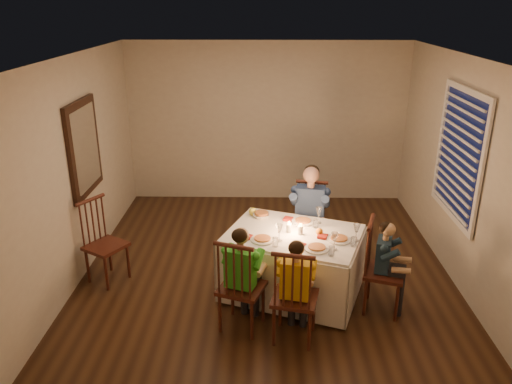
{
  "coord_description": "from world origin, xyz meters",
  "views": [
    {
      "loc": [
        -0.03,
        -5.47,
        3.16
      ],
      "look_at": [
        -0.13,
        0.15,
        1.0
      ],
      "focal_mm": 35.0,
      "sensor_mm": 36.0,
      "label": 1
    }
  ],
  "objects_px": {
    "adult": "(308,260)",
    "dining_table": "(293,251)",
    "chair_near_right": "(294,337)",
    "serving_bowl": "(262,215)",
    "child_green": "(242,326)",
    "child_teal": "(380,309)",
    "chair_end": "(380,309)",
    "chair_adult": "(308,260)",
    "child_yellow": "(294,337)",
    "chair_extra": "(110,280)",
    "chair_near_left": "(242,326)"
  },
  "relations": [
    {
      "from": "dining_table",
      "to": "chair_end",
      "type": "relative_size",
      "value": 1.67
    },
    {
      "from": "child_green",
      "to": "serving_bowl",
      "type": "bearing_deg",
      "value": -80.49
    },
    {
      "from": "child_teal",
      "to": "chair_near_right",
      "type": "bearing_deg",
      "value": 135.25
    },
    {
      "from": "chair_end",
      "to": "adult",
      "type": "height_order",
      "value": "adult"
    },
    {
      "from": "child_green",
      "to": "dining_table",
      "type": "bearing_deg",
      "value": -110.5
    },
    {
      "from": "chair_adult",
      "to": "chair_extra",
      "type": "distance_m",
      "value": 2.5
    },
    {
      "from": "child_teal",
      "to": "dining_table",
      "type": "bearing_deg",
      "value": 89.42
    },
    {
      "from": "chair_end",
      "to": "serving_bowl",
      "type": "xyz_separation_m",
      "value": [
        -1.32,
        0.73,
        0.79
      ]
    },
    {
      "from": "child_green",
      "to": "child_yellow",
      "type": "bearing_deg",
      "value": -178.8
    },
    {
      "from": "chair_near_left",
      "to": "chair_near_right",
      "type": "height_order",
      "value": "same"
    },
    {
      "from": "dining_table",
      "to": "serving_bowl",
      "type": "height_order",
      "value": "serving_bowl"
    },
    {
      "from": "chair_extra",
      "to": "child_green",
      "type": "relative_size",
      "value": 0.91
    },
    {
      "from": "chair_near_right",
      "to": "child_teal",
      "type": "height_order",
      "value": "same"
    },
    {
      "from": "chair_near_right",
      "to": "chair_near_left",
      "type": "bearing_deg",
      "value": -5.99
    },
    {
      "from": "chair_near_right",
      "to": "child_teal",
      "type": "xyz_separation_m",
      "value": [
        0.98,
        0.51,
        0.0
      ]
    },
    {
      "from": "chair_near_left",
      "to": "child_yellow",
      "type": "distance_m",
      "value": 0.56
    },
    {
      "from": "chair_near_left",
      "to": "chair_near_right",
      "type": "distance_m",
      "value": 0.56
    },
    {
      "from": "chair_near_right",
      "to": "child_green",
      "type": "height_order",
      "value": "child_green"
    },
    {
      "from": "chair_end",
      "to": "adult",
      "type": "relative_size",
      "value": 0.81
    },
    {
      "from": "dining_table",
      "to": "chair_adult",
      "type": "distance_m",
      "value": 0.98
    },
    {
      "from": "child_teal",
      "to": "chair_adult",
      "type": "bearing_deg",
      "value": 50.68
    },
    {
      "from": "chair_near_right",
      "to": "chair_extra",
      "type": "relative_size",
      "value": 1.01
    },
    {
      "from": "child_teal",
      "to": "serving_bowl",
      "type": "relative_size",
      "value": 5.13
    },
    {
      "from": "child_teal",
      "to": "serving_bowl",
      "type": "distance_m",
      "value": 1.7
    },
    {
      "from": "chair_near_right",
      "to": "chair_end",
      "type": "height_order",
      "value": "same"
    },
    {
      "from": "child_yellow",
      "to": "serving_bowl",
      "type": "xyz_separation_m",
      "value": [
        -0.34,
        1.24,
        0.79
      ]
    },
    {
      "from": "dining_table",
      "to": "chair_extra",
      "type": "height_order",
      "value": "dining_table"
    },
    {
      "from": "chair_adult",
      "to": "child_yellow",
      "type": "relative_size",
      "value": 0.95
    },
    {
      "from": "chair_extra",
      "to": "chair_near_right",
      "type": "bearing_deg",
      "value": -84.68
    },
    {
      "from": "chair_extra",
      "to": "child_yellow",
      "type": "relative_size",
      "value": 0.94
    },
    {
      "from": "serving_bowl",
      "to": "adult",
      "type": "bearing_deg",
      "value": 31.19
    },
    {
      "from": "dining_table",
      "to": "chair_end",
      "type": "bearing_deg",
      "value": 1.48
    },
    {
      "from": "chair_near_right",
      "to": "serving_bowl",
      "type": "height_order",
      "value": "serving_bowl"
    },
    {
      "from": "serving_bowl",
      "to": "child_green",
      "type": "bearing_deg",
      "value": -100.12
    },
    {
      "from": "chair_end",
      "to": "serving_bowl",
      "type": "bearing_deg",
      "value": 78.57
    },
    {
      "from": "serving_bowl",
      "to": "dining_table",
      "type": "bearing_deg",
      "value": -49.28
    },
    {
      "from": "child_green",
      "to": "serving_bowl",
      "type": "height_order",
      "value": "serving_bowl"
    },
    {
      "from": "chair_near_left",
      "to": "child_green",
      "type": "height_order",
      "value": "child_green"
    },
    {
      "from": "child_yellow",
      "to": "child_teal",
      "type": "bearing_deg",
      "value": -139.97
    },
    {
      "from": "chair_extra",
      "to": "child_green",
      "type": "distance_m",
      "value": 1.87
    },
    {
      "from": "chair_adult",
      "to": "child_teal",
      "type": "height_order",
      "value": "same"
    },
    {
      "from": "dining_table",
      "to": "chair_extra",
      "type": "bearing_deg",
      "value": -166.58
    },
    {
      "from": "child_yellow",
      "to": "child_teal",
      "type": "xyz_separation_m",
      "value": [
        0.98,
        0.51,
        0.0
      ]
    },
    {
      "from": "chair_near_left",
      "to": "chair_end",
      "type": "xyz_separation_m",
      "value": [
        1.51,
        0.34,
        0.0
      ]
    },
    {
      "from": "serving_bowl",
      "to": "child_teal",
      "type": "bearing_deg",
      "value": -29.08
    },
    {
      "from": "child_green",
      "to": "chair_adult",
      "type": "bearing_deg",
      "value": -99.35
    },
    {
      "from": "chair_near_right",
      "to": "child_teal",
      "type": "bearing_deg",
      "value": -139.97
    },
    {
      "from": "chair_near_right",
      "to": "chair_extra",
      "type": "height_order",
      "value": "chair_near_right"
    },
    {
      "from": "adult",
      "to": "dining_table",
      "type": "bearing_deg",
      "value": -97.11
    },
    {
      "from": "adult",
      "to": "child_green",
      "type": "distance_m",
      "value": 1.64
    }
  ]
}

